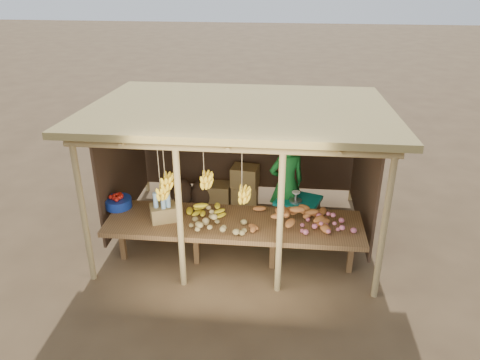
{
  "coord_description": "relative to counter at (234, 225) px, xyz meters",
  "views": [
    {
      "loc": [
        0.7,
        -7.06,
        4.43
      ],
      "look_at": [
        0.0,
        0.0,
        1.05
      ],
      "focal_mm": 35.0,
      "sensor_mm": 36.0,
      "label": 1
    }
  ],
  "objects": [
    {
      "name": "burlap_sacks",
      "position": [
        -1.06,
        1.99,
        -0.47
      ],
      "size": [
        0.87,
        0.45,
        0.61
      ],
      "color": "#402C1E",
      "rests_on": "ground"
    },
    {
      "name": "tomato_basin",
      "position": [
        -1.9,
        0.28,
        0.15
      ],
      "size": [
        0.43,
        0.43,
        0.23
      ],
      "rotation": [
        0.0,
        0.0,
        -0.04
      ],
      "color": "navy",
      "rests_on": "counter"
    },
    {
      "name": "counter",
      "position": [
        0.0,
        0.0,
        0.0
      ],
      "size": [
        3.9,
        1.05,
        0.8
      ],
      "color": "brown",
      "rests_on": "ground"
    },
    {
      "name": "bottle_box",
      "position": [
        -1.07,
        -0.04,
        0.25
      ],
      "size": [
        0.47,
        0.43,
        0.48
      ],
      "color": "olive",
      "rests_on": "counter"
    },
    {
      "name": "sweet_potato_heap",
      "position": [
        0.83,
        0.03,
        0.24
      ],
      "size": [
        1.25,
        0.93,
        0.36
      ],
      "primitive_type": null,
      "rotation": [
        0.0,
        0.0,
        -0.26
      ],
      "color": "#AD632C",
      "rests_on": "counter"
    },
    {
      "name": "potato_heap",
      "position": [
        -0.24,
        -0.24,
        0.24
      ],
      "size": [
        0.94,
        0.63,
        0.36
      ],
      "primitive_type": null,
      "rotation": [
        0.0,
        0.0,
        -0.13
      ],
      "color": "olive",
      "rests_on": "counter"
    },
    {
      "name": "stall_structure",
      "position": [
        -0.04,
        1.01,
        1.18
      ],
      "size": [
        4.7,
        3.5,
        2.43
      ],
      "color": "tan",
      "rests_on": "ground"
    },
    {
      "name": "banana_pile",
      "position": [
        -0.45,
        0.12,
        0.23
      ],
      "size": [
        0.62,
        0.42,
        0.35
      ],
      "primitive_type": null,
      "rotation": [
        0.0,
        0.0,
        0.13
      ],
      "color": "yellow",
      "rests_on": "counter"
    },
    {
      "name": "vendor",
      "position": [
        0.79,
        1.25,
        0.14
      ],
      "size": [
        0.75,
        0.64,
        1.76
      ],
      "primitive_type": "imported",
      "rotation": [
        0.0,
        0.0,
        3.54
      ],
      "color": "#186E29",
      "rests_on": "ground"
    },
    {
      "name": "carton_stack",
      "position": [
        -0.19,
        2.04,
        -0.39
      ],
      "size": [
        1.07,
        0.43,
        0.79
      ],
      "color": "olive",
      "rests_on": "ground"
    },
    {
      "name": "onion_heap",
      "position": [
        1.4,
        -0.09,
        0.24
      ],
      "size": [
        0.88,
        0.62,
        0.36
      ],
      "primitive_type": null,
      "rotation": [
        0.0,
        0.0,
        -0.19
      ],
      "color": "#BF5D73",
      "rests_on": "counter"
    },
    {
      "name": "tarp_crate",
      "position": [
        1.0,
        1.11,
        -0.39
      ],
      "size": [
        0.88,
        0.82,
        0.85
      ],
      "color": "brown",
      "rests_on": "ground"
    },
    {
      "name": "ground",
      "position": [
        -0.0,
        0.95,
        -0.74
      ],
      "size": [
        60.0,
        60.0,
        0.0
      ],
      "primitive_type": "plane",
      "color": "brown",
      "rests_on": "ground"
    }
  ]
}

